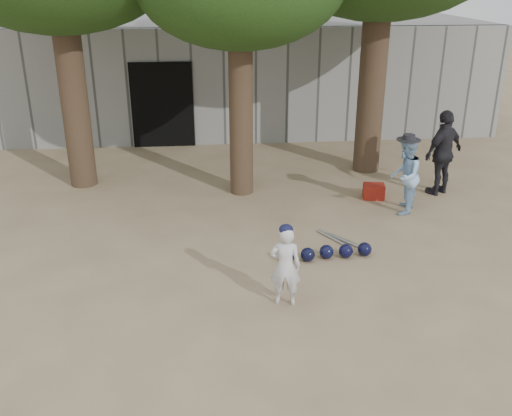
{
  "coord_description": "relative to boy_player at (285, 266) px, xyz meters",
  "views": [
    {
      "loc": [
        -0.16,
        -7.03,
        4.3
      ],
      "look_at": [
        0.6,
        1.0,
        0.95
      ],
      "focal_mm": 40.0,
      "sensor_mm": 36.0,
      "label": 1
    }
  ],
  "objects": [
    {
      "name": "back_building",
      "position": [
        -0.89,
        10.56,
        0.91
      ],
      "size": [
        16.0,
        5.24,
        3.0
      ],
      "color": "gray",
      "rests_on": "ground"
    },
    {
      "name": "red_bag",
      "position": [
        2.38,
        3.8,
        -0.44
      ],
      "size": [
        0.47,
        0.39,
        0.3
      ],
      "primitive_type": "cube",
      "rotation": [
        0.0,
        0.0,
        -0.18
      ],
      "color": "maroon",
      "rests_on": "ground"
    },
    {
      "name": "ground",
      "position": [
        -0.89,
        0.23,
        -0.59
      ],
      "size": [
        70.0,
        70.0,
        0.0
      ],
      "primitive_type": "plane",
      "color": "#937C5E",
      "rests_on": "ground"
    },
    {
      "name": "bat_pile",
      "position": [
        1.2,
        1.91,
        -0.56
      ],
      "size": [
        0.62,
        0.75,
        0.06
      ],
      "color": "#ABAAB1",
      "rests_on": "ground"
    },
    {
      "name": "helmet_row",
      "position": [
        0.86,
        1.26,
        -0.47
      ],
      "size": [
        1.51,
        0.34,
        0.23
      ],
      "color": "black",
      "rests_on": "ground"
    },
    {
      "name": "boy_player",
      "position": [
        0.0,
        0.0,
        0.0
      ],
      "size": [
        0.47,
        0.35,
        1.17
      ],
      "primitive_type": "imported",
      "rotation": [
        0.0,
        0.0,
        2.98
      ],
      "color": "silver",
      "rests_on": "ground"
    },
    {
      "name": "spectator_dark",
      "position": [
        3.82,
        3.97,
        0.3
      ],
      "size": [
        1.11,
        0.88,
        1.76
      ],
      "primitive_type": "imported",
      "rotation": [
        0.0,
        0.0,
        3.66
      ],
      "color": "black",
      "rests_on": "ground"
    },
    {
      "name": "spectator_blue",
      "position": [
        2.71,
        3.05,
        0.15
      ],
      "size": [
        0.82,
        0.89,
        1.47
      ],
      "primitive_type": "imported",
      "rotation": [
        0.0,
        0.0,
        4.26
      ],
      "color": "#8FB6DD",
      "rests_on": "ground"
    }
  ]
}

